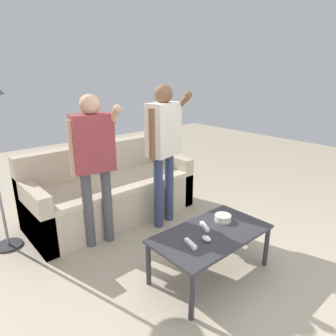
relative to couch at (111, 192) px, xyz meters
name	(u,v)px	position (x,y,z in m)	size (l,w,h in m)	color
ground_plane	(209,272)	(0.07, -1.61, -0.32)	(12.00, 12.00, 0.00)	tan
couch	(111,192)	(0.00, 0.00, 0.00)	(2.03, 0.86, 0.90)	#B7A88E
coffee_table	(211,237)	(0.06, -1.62, 0.06)	(1.07, 0.58, 0.43)	#2D2D33
snack_bowl	(223,218)	(0.30, -1.55, 0.14)	(0.16, 0.16, 0.06)	beige
game_remote_nunchuk	(206,238)	(-0.08, -1.69, 0.14)	(0.06, 0.09, 0.05)	white
player_left	(94,155)	(-0.43, -0.49, 0.67)	(0.46, 0.41, 1.58)	#47474C
player_right	(164,140)	(0.38, -0.60, 0.72)	(0.52, 0.33, 1.65)	#2D3856
game_remote_wand_near	(190,244)	(-0.23, -1.64, 0.13)	(0.07, 0.15, 0.03)	white
game_remote_wand_far	(204,227)	(0.07, -1.53, 0.13)	(0.10, 0.15, 0.03)	white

